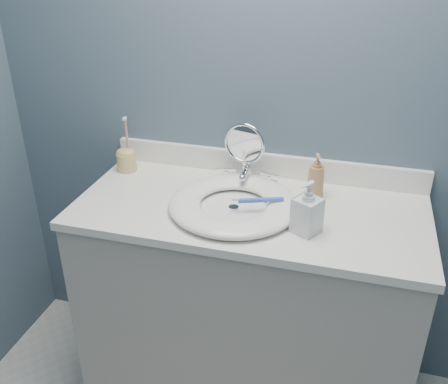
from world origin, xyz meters
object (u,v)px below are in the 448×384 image
(soap_bottle_clear, at_px, (308,207))
(makeup_mirror, at_px, (244,150))
(toothbrush_holder, at_px, (126,158))
(soap_bottle_amber, at_px, (316,176))

(soap_bottle_clear, bearing_deg, makeup_mirror, 162.71)
(soap_bottle_clear, bearing_deg, toothbrush_holder, -170.11)
(soap_bottle_amber, distance_m, toothbrush_holder, 0.75)
(soap_bottle_amber, bearing_deg, toothbrush_holder, 162.47)
(makeup_mirror, xyz_separation_m, soap_bottle_amber, (0.27, -0.05, -0.05))
(soap_bottle_amber, distance_m, soap_bottle_clear, 0.24)
(soap_bottle_clear, height_order, toothbrush_holder, toothbrush_holder)
(makeup_mirror, xyz_separation_m, toothbrush_holder, (-0.47, -0.03, -0.08))
(soap_bottle_clear, distance_m, toothbrush_holder, 0.79)
(makeup_mirror, relative_size, toothbrush_holder, 1.05)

